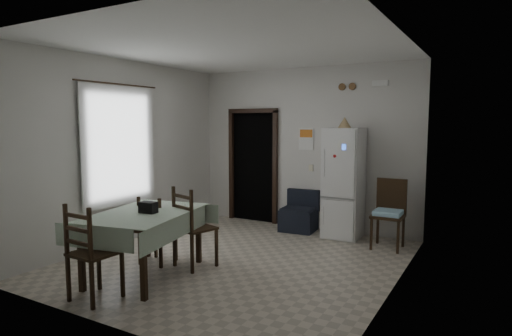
{
  "coord_description": "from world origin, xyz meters",
  "views": [
    {
      "loc": [
        3.09,
        -4.91,
        1.91
      ],
      "look_at": [
        0.0,
        0.5,
        1.25
      ],
      "focal_mm": 30.0,
      "sensor_mm": 36.0,
      "label": 1
    }
  ],
  "objects": [
    {
      "name": "emergency_light",
      "position": [
        1.35,
        2.21,
        2.55
      ],
      "size": [
        0.25,
        0.07,
        0.09
      ],
      "primitive_type": "cube",
      "color": "white",
      "rests_on": "ground"
    },
    {
      "name": "curtain",
      "position": [
        -2.04,
        -0.2,
        1.55
      ],
      "size": [
        0.02,
        1.45,
        1.85
      ],
      "primitive_type": "cube",
      "color": "silver",
      "rests_on": "ground"
    },
    {
      "name": "doorway",
      "position": [
        -1.05,
        2.45,
        1.06
      ],
      "size": [
        1.06,
        0.52,
        2.22
      ],
      "color": "black",
      "rests_on": "ground"
    },
    {
      "name": "dining_chair_far_left",
      "position": [
        -0.9,
        -0.62,
        0.47
      ],
      "size": [
        0.43,
        0.43,
        0.93
      ],
      "primitive_type": null,
      "rotation": [
        0.0,
        0.0,
        3.24
      ],
      "color": "black",
      "rests_on": "ground"
    },
    {
      "name": "vent_right",
      "position": [
        0.88,
        2.23,
        2.52
      ],
      "size": [
        0.12,
        0.03,
        0.12
      ],
      "primitive_type": "cylinder",
      "rotation": [
        1.57,
        0.0,
        0.0
      ],
      "color": "brown",
      "rests_on": "ground"
    },
    {
      "name": "curtain_rod",
      "position": [
        -2.03,
        -0.2,
        2.5
      ],
      "size": [
        0.02,
        1.6,
        0.02
      ],
      "primitive_type": "cylinder",
      "rotation": [
        1.57,
        0.0,
        0.0
      ],
      "color": "black",
      "rests_on": "ground"
    },
    {
      "name": "window_recess",
      "position": [
        -2.15,
        -0.2,
        1.55
      ],
      "size": [
        0.1,
        1.2,
        1.6
      ],
      "primitive_type": "cube",
      "color": "silver",
      "rests_on": "ground"
    },
    {
      "name": "dining_chair_near_head",
      "position": [
        -0.64,
        -1.89,
        0.53
      ],
      "size": [
        0.47,
        0.47,
        1.06
      ],
      "primitive_type": null,
      "rotation": [
        0.0,
        0.0,
        3.11
      ],
      "color": "black",
      "rests_on": "ground"
    },
    {
      "name": "black_bag",
      "position": [
        -0.62,
        -1.08,
        0.88
      ],
      "size": [
        0.22,
        0.15,
        0.14
      ],
      "primitive_type": "cube",
      "rotation": [
        0.0,
        0.0,
        0.1
      ],
      "color": "black",
      "rests_on": "dining_table"
    },
    {
      "name": "navy_seat",
      "position": [
        0.05,
        1.93,
        0.36
      ],
      "size": [
        0.64,
        0.62,
        0.71
      ],
      "primitive_type": null,
      "rotation": [
        0.0,
        0.0,
        0.09
      ],
      "color": "black",
      "rests_on": "ground"
    },
    {
      "name": "vent_left",
      "position": [
        0.7,
        2.23,
        2.52
      ],
      "size": [
        0.12,
        0.03,
        0.12
      ],
      "primitive_type": "cylinder",
      "rotation": [
        1.57,
        0.0,
        0.0
      ],
      "color": "brown",
      "rests_on": "ground"
    },
    {
      "name": "calendar",
      "position": [
        0.05,
        2.24,
        1.62
      ],
      "size": [
        0.28,
        0.02,
        0.4
      ],
      "primitive_type": "cube",
      "color": "white",
      "rests_on": "ground"
    },
    {
      "name": "dining_chair_far_right",
      "position": [
        -0.36,
        -0.49,
        0.54
      ],
      "size": [
        0.57,
        0.57,
        1.08
      ],
      "primitive_type": null,
      "rotation": [
        0.0,
        0.0,
        2.86
      ],
      "color": "black",
      "rests_on": "ground"
    },
    {
      "name": "light_switch",
      "position": [
        0.15,
        2.24,
        1.1
      ],
      "size": [
        0.08,
        0.02,
        0.12
      ],
      "primitive_type": "cube",
      "color": "beige",
      "rests_on": "ground"
    },
    {
      "name": "dining_table",
      "position": [
        -0.69,
        -1.08,
        0.4
      ],
      "size": [
        1.31,
        1.72,
        0.81
      ],
      "primitive_type": null,
      "rotation": [
        0.0,
        0.0,
        0.2
      ],
      "color": "#9AAE95",
      "rests_on": "ground"
    },
    {
      "name": "calendar_image",
      "position": [
        0.05,
        2.23,
        1.72
      ],
      "size": [
        0.24,
        0.01,
        0.14
      ],
      "primitive_type": "cube",
      "color": "orange",
      "rests_on": "ground"
    },
    {
      "name": "wall_back",
      "position": [
        0.0,
        2.25,
        1.45
      ],
      "size": [
        4.2,
        0.02,
        2.9
      ],
      "primitive_type": null,
      "color": "silver",
      "rests_on": "ground"
    },
    {
      "name": "corner_chair",
      "position": [
        1.67,
        1.61,
        0.53
      ],
      "size": [
        0.46,
        0.46,
        1.05
      ],
      "primitive_type": null,
      "rotation": [
        0.0,
        0.0,
        0.0
      ],
      "color": "black",
      "rests_on": "ground"
    },
    {
      "name": "ground",
      "position": [
        0.0,
        0.0,
        0.0
      ],
      "size": [
        4.5,
        4.5,
        0.0
      ],
      "primitive_type": "plane",
      "color": "#B1A591",
      "rests_on": "ground"
    },
    {
      "name": "wall_front",
      "position": [
        0.0,
        -2.25,
        1.45
      ],
      "size": [
        4.2,
        0.02,
        2.9
      ],
      "primitive_type": null,
      "color": "silver",
      "rests_on": "ground"
    },
    {
      "name": "tan_cone",
      "position": [
        0.84,
        1.98,
        1.92
      ],
      "size": [
        0.24,
        0.24,
        0.18
      ],
      "primitive_type": "cone",
      "rotation": [
        0.0,
        0.0,
        -0.12
      ],
      "color": "tan",
      "rests_on": "fridge"
    },
    {
      "name": "fridge",
      "position": [
        0.86,
        1.93,
        0.91
      ],
      "size": [
        0.6,
        0.6,
        1.83
      ],
      "primitive_type": null,
      "rotation": [
        0.0,
        0.0,
        0.02
      ],
      "color": "white",
      "rests_on": "ground"
    },
    {
      "name": "ceiling",
      "position": [
        0.0,
        0.0,
        2.9
      ],
      "size": [
        4.2,
        4.5,
        0.02
      ],
      "primitive_type": null,
      "color": "white",
      "rests_on": "ground"
    },
    {
      "name": "wall_right",
      "position": [
        2.1,
        0.0,
        1.45
      ],
      "size": [
        0.02,
        4.5,
        2.9
      ],
      "primitive_type": null,
      "color": "silver",
      "rests_on": "ground"
    },
    {
      "name": "wall_left",
      "position": [
        -2.1,
        0.0,
        1.45
      ],
      "size": [
        0.02,
        4.5,
        2.9
      ],
      "primitive_type": null,
      "color": "silver",
      "rests_on": "ground"
    }
  ]
}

